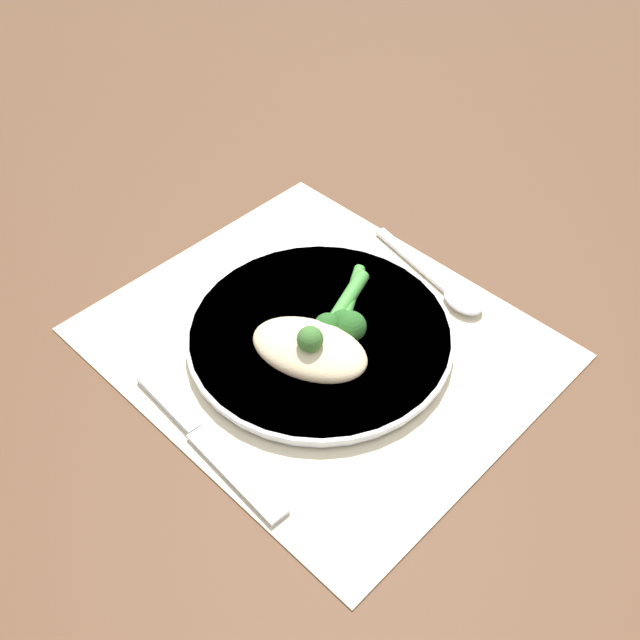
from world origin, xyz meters
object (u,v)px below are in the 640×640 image
chicken_fillet (309,349)px  spoon (451,290)px  broccoli_stalk_rear (344,320)px  knife (205,440)px  plate (320,335)px  broccoli_stalk_left (321,332)px

chicken_fillet → spoon: size_ratio=0.78×
broccoli_stalk_rear → knife: 0.18m
plate → broccoli_stalk_rear: (-0.01, -0.02, 0.02)m
plate → broccoli_stalk_rear: size_ratio=2.59×
plate → spoon: 0.15m
knife → chicken_fillet: bearing=179.7°
broccoli_stalk_left → spoon: bearing=-125.5°
plate → broccoli_stalk_left: (-0.01, 0.01, 0.02)m
plate → broccoli_stalk_rear: broccoli_stalk_rear is taller
plate → knife: size_ratio=1.30×
plate → chicken_fillet: bearing=119.9°
plate → chicken_fillet: chicken_fillet is taller
chicken_fillet → plate: bearing=-60.1°
chicken_fillet → spoon: chicken_fillet is taller
broccoli_stalk_rear → chicken_fillet: bearing=64.6°
broccoli_stalk_left → spoon: (-0.04, -0.15, -0.02)m
chicken_fillet → spoon: bearing=-100.3°
broccoli_stalk_left → spoon: size_ratio=0.79×
broccoli_stalk_left → knife: bearing=71.9°
chicken_fillet → knife: size_ratio=0.64×
chicken_fillet → spoon: 0.18m
broccoli_stalk_left → chicken_fillet: bearing=93.3°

